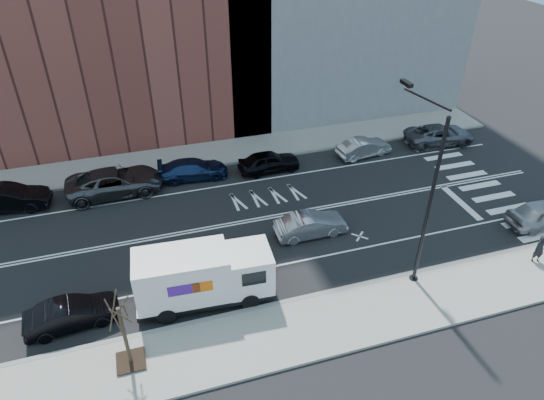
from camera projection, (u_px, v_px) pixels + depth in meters
ground at (243, 222)px, 28.77m from camera, size 120.00×120.00×0.00m
sidewalk_near at (292, 332)px, 21.75m from camera, size 44.00×3.60×0.15m
sidewalk_far at (214, 153)px, 35.71m from camera, size 44.00×3.60×0.15m
curb_near at (280, 304)px, 23.17m from camera, size 44.00×0.25×0.17m
curb_far at (219, 165)px, 34.28m from camera, size 44.00×0.25×0.17m
crosswalk at (473, 180)px, 32.68m from camera, size 3.00×14.00×0.01m
road_markings at (243, 222)px, 28.77m from camera, size 40.00×8.60×0.01m
streetlight at (425, 192)px, 22.17m from camera, size 0.44×4.02×9.34m
street_tree at (126, 341)px, 19.59m from camera, size 1.20×1.20×3.75m
fedex_van at (203, 276)px, 22.65m from camera, size 6.59×2.62×2.96m
far_parked_b at (8, 198)px, 29.46m from camera, size 4.91×2.15×1.57m
far_parked_c at (115, 182)px, 30.92m from camera, size 6.13×3.00×1.67m
far_parked_d at (193, 169)px, 32.61m from camera, size 4.74×2.21×1.34m
far_parked_e at (269, 162)px, 33.37m from camera, size 4.29×1.85×1.44m
far_parked_f at (364, 147)px, 35.22m from camera, size 4.19×1.92×1.33m
far_parked_g at (440, 135)px, 36.81m from camera, size 5.45×2.99×1.45m
driving_sedan at (311, 225)px, 27.40m from camera, size 4.12×1.48×1.35m
near_parked_rear_a at (72, 314)px, 21.83m from camera, size 4.21×1.82×1.35m
pedestrian at (540, 249)px, 25.17m from camera, size 0.67×0.52×1.62m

